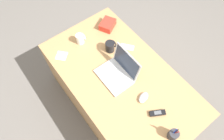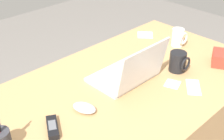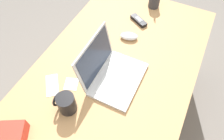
{
  "view_description": "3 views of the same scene",
  "coord_description": "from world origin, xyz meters",
  "px_view_note": "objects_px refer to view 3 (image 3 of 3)",
  "views": [
    {
      "loc": [
        0.65,
        -0.6,
        2.38
      ],
      "look_at": [
        -0.07,
        -0.05,
        0.8
      ],
      "focal_mm": 32.73,
      "sensor_mm": 36.0,
      "label": 1
    },
    {
      "loc": [
        0.97,
        0.89,
        1.58
      ],
      "look_at": [
        0.03,
        -0.07,
        0.78
      ],
      "focal_mm": 49.65,
      "sensor_mm": 36.0,
      "label": 2
    },
    {
      "loc": [
        -0.61,
        -0.29,
        1.68
      ],
      "look_at": [
        -0.02,
        -0.0,
        0.75
      ],
      "focal_mm": 33.07,
      "sensor_mm": 36.0,
      "label": 3
    }
  ],
  "objects_px": {
    "snack_bag": "(6,137)",
    "coffee_mug_tall": "(66,103)",
    "laptop": "(111,72)",
    "computer_mouse": "(129,36)",
    "pen_holder": "(154,1)",
    "cordless_phone": "(139,20)"
  },
  "relations": [
    {
      "from": "computer_mouse",
      "to": "cordless_phone",
      "type": "xyz_separation_m",
      "value": [
        0.17,
        0.0,
        -0.01
      ]
    },
    {
      "from": "computer_mouse",
      "to": "pen_holder",
      "type": "distance_m",
      "value": 0.38
    },
    {
      "from": "coffee_mug_tall",
      "to": "snack_bag",
      "type": "height_order",
      "value": "coffee_mug_tall"
    },
    {
      "from": "coffee_mug_tall",
      "to": "snack_bag",
      "type": "xyz_separation_m",
      "value": [
        -0.25,
        0.16,
        -0.02
      ]
    },
    {
      "from": "laptop",
      "to": "cordless_phone",
      "type": "xyz_separation_m",
      "value": [
        0.5,
        0.03,
        -0.04
      ]
    },
    {
      "from": "cordless_phone",
      "to": "pen_holder",
      "type": "distance_m",
      "value": 0.21
    },
    {
      "from": "cordless_phone",
      "to": "snack_bag",
      "type": "xyz_separation_m",
      "value": [
        -1.02,
        0.24,
        0.02
      ]
    },
    {
      "from": "snack_bag",
      "to": "coffee_mug_tall",
      "type": "bearing_deg",
      "value": -31.88
    },
    {
      "from": "pen_holder",
      "to": "snack_bag",
      "type": "distance_m",
      "value": 1.25
    },
    {
      "from": "coffee_mug_tall",
      "to": "pen_holder",
      "type": "distance_m",
      "value": 0.97
    },
    {
      "from": "cordless_phone",
      "to": "pen_holder",
      "type": "xyz_separation_m",
      "value": [
        0.2,
        -0.04,
        0.04
      ]
    },
    {
      "from": "laptop",
      "to": "coffee_mug_tall",
      "type": "distance_m",
      "value": 0.29
    },
    {
      "from": "laptop",
      "to": "computer_mouse",
      "type": "xyz_separation_m",
      "value": [
        0.32,
        0.03,
        -0.03
      ]
    },
    {
      "from": "pen_holder",
      "to": "snack_bag",
      "type": "xyz_separation_m",
      "value": [
        -1.22,
        0.28,
        -0.01
      ]
    },
    {
      "from": "computer_mouse",
      "to": "snack_bag",
      "type": "bearing_deg",
      "value": 146.5
    },
    {
      "from": "laptop",
      "to": "coffee_mug_tall",
      "type": "relative_size",
      "value": 3.03
    },
    {
      "from": "laptop",
      "to": "cordless_phone",
      "type": "bearing_deg",
      "value": 3.73
    },
    {
      "from": "computer_mouse",
      "to": "snack_bag",
      "type": "relative_size",
      "value": 0.68
    },
    {
      "from": "coffee_mug_tall",
      "to": "laptop",
      "type": "bearing_deg",
      "value": -23.4
    },
    {
      "from": "laptop",
      "to": "computer_mouse",
      "type": "height_order",
      "value": "laptop"
    },
    {
      "from": "laptop",
      "to": "cordless_phone",
      "type": "distance_m",
      "value": 0.5
    },
    {
      "from": "laptop",
      "to": "snack_bag",
      "type": "distance_m",
      "value": 0.59
    }
  ]
}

